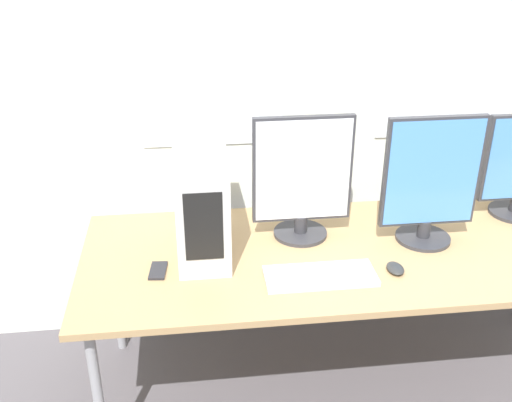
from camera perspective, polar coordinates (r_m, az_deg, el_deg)
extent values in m
cube|color=silver|center=(2.82, 7.19, 12.74)|extent=(8.00, 0.06, 2.70)
cube|color=white|center=(2.67, -4.41, 16.29)|extent=(0.65, 0.01, 1.08)
cube|color=white|center=(2.94, 18.49, 15.97)|extent=(0.65, 0.01, 1.08)
cube|color=tan|center=(2.56, 9.31, -4.81)|extent=(2.27, 0.87, 0.03)
cylinder|color=#99999E|center=(2.43, -14.78, -17.78)|extent=(0.04, 0.04, 0.68)
cylinder|color=#99999E|center=(2.99, -13.23, -8.31)|extent=(0.04, 0.04, 0.68)
cube|color=silver|center=(2.40, -5.21, -0.09)|extent=(0.20, 0.42, 0.46)
cube|color=black|center=(2.21, -5.00, -2.48)|extent=(0.14, 0.00, 0.28)
cylinder|color=#333338|center=(2.63, 4.23, -3.05)|extent=(0.23, 0.23, 0.02)
cylinder|color=#333338|center=(2.61, 4.26, -2.17)|extent=(0.06, 0.06, 0.08)
cube|color=#333338|center=(2.50, 4.45, 3.03)|extent=(0.42, 0.03, 0.46)
cube|color=white|center=(2.48, 4.52, 2.88)|extent=(0.40, 0.00, 0.44)
cylinder|color=#333338|center=(2.68, 15.59, -3.38)|extent=(0.23, 0.23, 0.02)
cylinder|color=#333338|center=(2.66, 15.71, -2.52)|extent=(0.06, 0.06, 0.08)
cube|color=#333338|center=(2.55, 16.41, 2.68)|extent=(0.41, 0.03, 0.47)
cube|color=#4C8CD8|center=(2.54, 16.54, 2.53)|extent=(0.38, 0.00, 0.45)
cube|color=silver|center=(2.34, 6.13, -7.12)|extent=(0.43, 0.17, 0.02)
cube|color=white|center=(2.33, 6.14, -6.88)|extent=(0.40, 0.15, 0.00)
ellipsoid|color=#2D2D2D|center=(2.43, 13.13, -6.27)|extent=(0.07, 0.10, 0.02)
cube|color=#232328|center=(2.40, -9.31, -6.56)|extent=(0.08, 0.13, 0.01)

